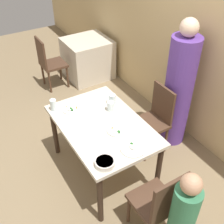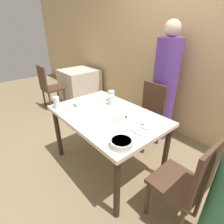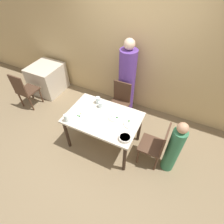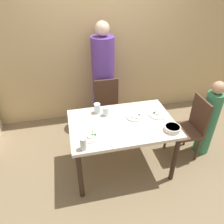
{
  "view_description": "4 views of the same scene",
  "coord_description": "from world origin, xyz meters",
  "px_view_note": "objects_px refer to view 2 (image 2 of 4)",
  "views": [
    {
      "loc": [
        2.07,
        -1.14,
        2.74
      ],
      "look_at": [
        0.09,
        0.07,
        0.95
      ],
      "focal_mm": 45.0,
      "sensor_mm": 36.0,
      "label": 1
    },
    {
      "loc": [
        1.36,
        -1.09,
        1.65
      ],
      "look_at": [
        0.1,
        -0.01,
        0.82
      ],
      "focal_mm": 28.0,
      "sensor_mm": 36.0,
      "label": 2
    },
    {
      "loc": [
        1.07,
        -1.83,
        2.95
      ],
      "look_at": [
        0.14,
        0.06,
        0.88
      ],
      "focal_mm": 28.0,
      "sensor_mm": 36.0,
      "label": 3
    },
    {
      "loc": [
        -0.6,
        -2.07,
        2.35
      ],
      "look_at": [
        -0.14,
        -0.04,
        0.95
      ],
      "focal_mm": 35.0,
      "sensor_mm": 36.0,
      "label": 4
    }
  ],
  "objects_px": {
    "bowl_curry": "(121,143)",
    "glass_water_tall": "(111,100)",
    "chair_child_spot": "(186,182)",
    "plate_rice_adult": "(123,117)",
    "chair_adult_spot": "(147,113)",
    "person_adult": "(164,89)"
  },
  "relations": [
    {
      "from": "chair_child_spot",
      "to": "plate_rice_adult",
      "type": "distance_m",
      "value": 0.84
    },
    {
      "from": "chair_child_spot",
      "to": "plate_rice_adult",
      "type": "relative_size",
      "value": 4.35
    },
    {
      "from": "chair_adult_spot",
      "to": "bowl_curry",
      "type": "xyz_separation_m",
      "value": [
        0.55,
        -1.05,
        0.29
      ]
    },
    {
      "from": "chair_adult_spot",
      "to": "person_adult",
      "type": "distance_m",
      "value": 0.46
    },
    {
      "from": "person_adult",
      "to": "chair_adult_spot",
      "type": "bearing_deg",
      "value": -90.0
    },
    {
      "from": "glass_water_tall",
      "to": "bowl_curry",
      "type": "bearing_deg",
      "value": -34.82
    },
    {
      "from": "plate_rice_adult",
      "to": "glass_water_tall",
      "type": "relative_size",
      "value": 1.81
    },
    {
      "from": "glass_water_tall",
      "to": "chair_child_spot",
      "type": "bearing_deg",
      "value": -8.56
    },
    {
      "from": "person_adult",
      "to": "bowl_curry",
      "type": "xyz_separation_m",
      "value": [
        0.55,
        -1.39,
        -0.01
      ]
    },
    {
      "from": "bowl_curry",
      "to": "glass_water_tall",
      "type": "xyz_separation_m",
      "value": [
        -0.69,
        0.48,
        0.03
      ]
    },
    {
      "from": "plate_rice_adult",
      "to": "glass_water_tall",
      "type": "distance_m",
      "value": 0.38
    },
    {
      "from": "chair_adult_spot",
      "to": "chair_child_spot",
      "type": "relative_size",
      "value": 1.0
    },
    {
      "from": "person_adult",
      "to": "glass_water_tall",
      "type": "height_order",
      "value": "person_adult"
    },
    {
      "from": "chair_child_spot",
      "to": "person_adult",
      "type": "distance_m",
      "value": 1.51
    },
    {
      "from": "plate_rice_adult",
      "to": "glass_water_tall",
      "type": "height_order",
      "value": "glass_water_tall"
    },
    {
      "from": "chair_adult_spot",
      "to": "glass_water_tall",
      "type": "height_order",
      "value": "chair_adult_spot"
    },
    {
      "from": "person_adult",
      "to": "plate_rice_adult",
      "type": "distance_m",
      "value": 1.07
    },
    {
      "from": "bowl_curry",
      "to": "glass_water_tall",
      "type": "relative_size",
      "value": 1.61
    },
    {
      "from": "plate_rice_adult",
      "to": "glass_water_tall",
      "type": "xyz_separation_m",
      "value": [
        -0.35,
        0.14,
        0.05
      ]
    },
    {
      "from": "chair_adult_spot",
      "to": "bowl_curry",
      "type": "distance_m",
      "value": 1.22
    },
    {
      "from": "chair_adult_spot",
      "to": "bowl_curry",
      "type": "height_order",
      "value": "chair_adult_spot"
    },
    {
      "from": "chair_child_spot",
      "to": "bowl_curry",
      "type": "height_order",
      "value": "chair_child_spot"
    }
  ]
}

